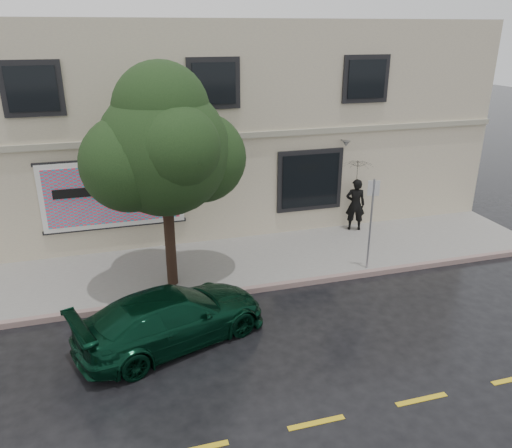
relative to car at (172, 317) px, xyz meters
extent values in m
plane|color=black|center=(2.16, 0.20, -0.64)|extent=(90.00, 90.00, 0.00)
cube|color=gray|center=(2.16, 3.45, -0.56)|extent=(20.00, 3.50, 0.15)
cube|color=slate|center=(2.16, 1.70, -0.56)|extent=(20.00, 0.18, 0.16)
cube|color=gold|center=(2.16, -3.30, -0.63)|extent=(19.00, 0.12, 0.01)
cube|color=#B8AB94|center=(2.16, 9.20, 2.86)|extent=(20.00, 8.00, 7.00)
cube|color=#9E9984|center=(2.16, 5.16, 2.96)|extent=(20.00, 0.12, 0.18)
cube|color=black|center=(5.36, 5.16, 1.31)|extent=(2.30, 0.10, 2.10)
cube|color=black|center=(5.36, 5.10, 1.31)|extent=(2.00, 0.05, 1.80)
cube|color=black|center=(-2.84, 5.10, 4.56)|extent=(1.30, 0.05, 1.20)
cube|color=black|center=(2.16, 5.10, 4.56)|extent=(1.30, 0.05, 1.20)
cube|color=black|center=(7.16, 5.10, 4.56)|extent=(1.30, 0.05, 1.20)
cube|color=white|center=(-1.04, 5.13, 1.41)|extent=(4.20, 0.06, 2.10)
cube|color=#FB3756|center=(-1.04, 5.09, 1.41)|extent=(3.90, 0.04, 1.80)
cube|color=black|center=(-1.04, 5.16, 0.36)|extent=(4.30, 0.10, 0.10)
cube|color=black|center=(-1.04, 5.16, 2.46)|extent=(4.30, 0.10, 0.10)
cube|color=black|center=(-1.04, 5.06, 1.56)|extent=(3.40, 0.02, 0.28)
imported|color=black|center=(0.00, 0.00, 0.00)|extent=(4.79, 3.31, 1.28)
imported|color=black|center=(6.93, 4.78, 0.42)|extent=(0.78, 0.64, 1.82)
imported|color=black|center=(6.93, 4.78, 1.73)|extent=(1.33, 1.33, 0.78)
cylinder|color=black|center=(0.31, 2.55, 0.83)|extent=(0.29, 0.29, 2.63)
sphere|color=black|center=(0.31, 2.55, 3.24)|extent=(3.31, 3.31, 3.31)
cylinder|color=#A0A1A8|center=(5.91, 1.90, 0.87)|extent=(0.06, 0.06, 2.71)
cube|color=silver|center=(5.91, 1.90, 1.96)|extent=(0.33, 0.11, 0.44)
camera|label=1|loc=(-0.89, -9.86, 6.07)|focal=35.00mm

